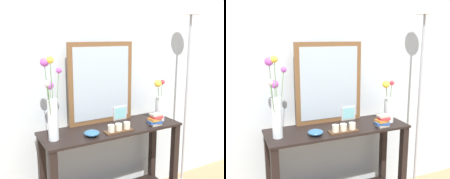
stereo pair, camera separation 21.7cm
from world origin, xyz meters
The scene contains 10 objects.
wall_back centered at (0.00, 0.32, 1.35)m, with size 6.40×0.08×2.70m, color #B2BCC1.
console_table centered at (0.00, 0.00, 0.50)m, with size 1.21×0.41×0.86m.
mirror_leaning centered at (-0.01, 0.17, 1.21)m, with size 0.61×0.03×0.71m.
tall_vase_left centered at (-0.51, -0.02, 1.12)m, with size 0.17×0.19×0.62m.
vase_right centered at (0.47, -0.04, 1.01)m, with size 0.16×0.12×0.39m.
candle_tray centered at (0.00, -0.11, 0.89)m, with size 0.24×0.09×0.07m.
picture_frame_small centered at (0.17, 0.16, 0.92)m, with size 0.14×0.01×0.13m.
decorative_bowl centered at (-0.23, -0.10, 0.88)m, with size 0.12×0.12×0.05m.
book_stack centered at (0.36, -0.13, 0.91)m, with size 0.12×0.09×0.11m.
floor_lamp centered at (0.91, 0.07, 1.29)m, with size 0.24×0.24×1.92m.
Camera 1 is at (-1.03, -1.87, 1.63)m, focal length 42.38 mm.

